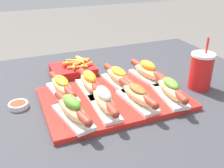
{
  "coord_description": "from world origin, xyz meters",
  "views": [
    {
      "loc": [
        -0.33,
        -0.84,
        1.17
      ],
      "look_at": [
        -0.01,
        -0.07,
        0.76
      ],
      "focal_mm": 42.0,
      "sensor_mm": 36.0,
      "label": 1
    }
  ],
  "objects_px": {
    "fries_basket": "(74,69)",
    "sauce_bowl": "(18,105)",
    "hot_dog_5": "(90,82)",
    "serving_tray": "(114,99)",
    "hot_dog_4": "(62,86)",
    "hot_dog_7": "(147,71)",
    "hot_dog_2": "(137,94)",
    "hot_dog_0": "(72,109)",
    "hot_dog_1": "(104,100)",
    "hot_dog_6": "(119,77)",
    "drink_cup": "(201,71)",
    "hot_dog_3": "(170,89)"
  },
  "relations": [
    {
      "from": "sauce_bowl",
      "to": "hot_dog_4",
      "type": "bearing_deg",
      "value": 0.98
    },
    {
      "from": "hot_dog_6",
      "to": "fries_basket",
      "type": "height_order",
      "value": "hot_dog_6"
    },
    {
      "from": "fries_basket",
      "to": "sauce_bowl",
      "type": "bearing_deg",
      "value": -139.14
    },
    {
      "from": "hot_dog_1",
      "to": "hot_dog_6",
      "type": "height_order",
      "value": "hot_dog_1"
    },
    {
      "from": "drink_cup",
      "to": "sauce_bowl",
      "type": "bearing_deg",
      "value": 170.66
    },
    {
      "from": "hot_dog_6",
      "to": "hot_dog_7",
      "type": "distance_m",
      "value": 0.13
    },
    {
      "from": "hot_dog_0",
      "to": "fries_basket",
      "type": "bearing_deg",
      "value": 74.88
    },
    {
      "from": "hot_dog_7",
      "to": "fries_basket",
      "type": "bearing_deg",
      "value": 139.84
    },
    {
      "from": "hot_dog_0",
      "to": "hot_dog_1",
      "type": "relative_size",
      "value": 0.98
    },
    {
      "from": "hot_dog_1",
      "to": "drink_cup",
      "type": "distance_m",
      "value": 0.42
    },
    {
      "from": "hot_dog_6",
      "to": "fries_basket",
      "type": "relative_size",
      "value": 1.2
    },
    {
      "from": "serving_tray",
      "to": "hot_dog_5",
      "type": "height_order",
      "value": "hot_dog_5"
    },
    {
      "from": "hot_dog_2",
      "to": "hot_dog_5",
      "type": "distance_m",
      "value": 0.19
    },
    {
      "from": "drink_cup",
      "to": "hot_dog_3",
      "type": "bearing_deg",
      "value": -163.3
    },
    {
      "from": "hot_dog_1",
      "to": "hot_dog_2",
      "type": "relative_size",
      "value": 1.01
    },
    {
      "from": "hot_dog_5",
      "to": "hot_dog_0",
      "type": "bearing_deg",
      "value": -124.48
    },
    {
      "from": "serving_tray",
      "to": "hot_dog_2",
      "type": "distance_m",
      "value": 0.1
    },
    {
      "from": "serving_tray",
      "to": "hot_dog_7",
      "type": "bearing_deg",
      "value": 25.32
    },
    {
      "from": "serving_tray",
      "to": "hot_dog_3",
      "type": "height_order",
      "value": "hot_dog_3"
    },
    {
      "from": "hot_dog_7",
      "to": "drink_cup",
      "type": "distance_m",
      "value": 0.21
    },
    {
      "from": "hot_dog_0",
      "to": "hot_dog_1",
      "type": "height_order",
      "value": "hot_dog_1"
    },
    {
      "from": "hot_dog_5",
      "to": "fries_basket",
      "type": "xyz_separation_m",
      "value": [
        -0.0,
        0.23,
        -0.03
      ]
    },
    {
      "from": "hot_dog_5",
      "to": "drink_cup",
      "type": "height_order",
      "value": "drink_cup"
    },
    {
      "from": "sauce_bowl",
      "to": "hot_dog_2",
      "type": "bearing_deg",
      "value": -22.02
    },
    {
      "from": "hot_dog_1",
      "to": "sauce_bowl",
      "type": "relative_size",
      "value": 3.45
    },
    {
      "from": "hot_dog_1",
      "to": "hot_dog_2",
      "type": "distance_m",
      "value": 0.12
    },
    {
      "from": "hot_dog_0",
      "to": "hot_dog_6",
      "type": "relative_size",
      "value": 0.99
    },
    {
      "from": "serving_tray",
      "to": "hot_dog_2",
      "type": "xyz_separation_m",
      "value": [
        0.05,
        -0.07,
        0.04
      ]
    },
    {
      "from": "fries_basket",
      "to": "hot_dog_3",
      "type": "bearing_deg",
      "value": -56.93
    },
    {
      "from": "hot_dog_1",
      "to": "fries_basket",
      "type": "bearing_deg",
      "value": 90.73
    },
    {
      "from": "hot_dog_4",
      "to": "drink_cup",
      "type": "height_order",
      "value": "drink_cup"
    },
    {
      "from": "hot_dog_4",
      "to": "hot_dog_1",
      "type": "bearing_deg",
      "value": -56.14
    },
    {
      "from": "hot_dog_6",
      "to": "hot_dog_7",
      "type": "bearing_deg",
      "value": 1.26
    },
    {
      "from": "hot_dog_7",
      "to": "fries_basket",
      "type": "height_order",
      "value": "hot_dog_7"
    },
    {
      "from": "hot_dog_1",
      "to": "fries_basket",
      "type": "height_order",
      "value": "hot_dog_1"
    },
    {
      "from": "hot_dog_0",
      "to": "hot_dog_5",
      "type": "distance_m",
      "value": 0.19
    },
    {
      "from": "hot_dog_4",
      "to": "hot_dog_5",
      "type": "xyz_separation_m",
      "value": [
        0.1,
        -0.01,
        0.0
      ]
    },
    {
      "from": "hot_dog_4",
      "to": "hot_dog_7",
      "type": "bearing_deg",
      "value": 0.56
    },
    {
      "from": "hot_dog_7",
      "to": "sauce_bowl",
      "type": "height_order",
      "value": "hot_dog_7"
    },
    {
      "from": "hot_dog_7",
      "to": "hot_dog_0",
      "type": "bearing_deg",
      "value": -154.37
    },
    {
      "from": "hot_dog_1",
      "to": "hot_dog_6",
      "type": "bearing_deg",
      "value": 51.98
    },
    {
      "from": "hot_dog_3",
      "to": "sauce_bowl",
      "type": "distance_m",
      "value": 0.53
    },
    {
      "from": "hot_dog_4",
      "to": "drink_cup",
      "type": "relative_size",
      "value": 1.1
    },
    {
      "from": "sauce_bowl",
      "to": "fries_basket",
      "type": "bearing_deg",
      "value": 40.86
    },
    {
      "from": "sauce_bowl",
      "to": "drink_cup",
      "type": "height_order",
      "value": "drink_cup"
    },
    {
      "from": "hot_dog_5",
      "to": "serving_tray",
      "type": "bearing_deg",
      "value": -47.51
    },
    {
      "from": "hot_dog_4",
      "to": "fries_basket",
      "type": "height_order",
      "value": "hot_dog_4"
    },
    {
      "from": "hot_dog_5",
      "to": "hot_dog_6",
      "type": "bearing_deg",
      "value": 5.22
    },
    {
      "from": "hot_dog_5",
      "to": "sauce_bowl",
      "type": "height_order",
      "value": "hot_dog_5"
    },
    {
      "from": "hot_dog_5",
      "to": "hot_dog_6",
      "type": "distance_m",
      "value": 0.12
    }
  ]
}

